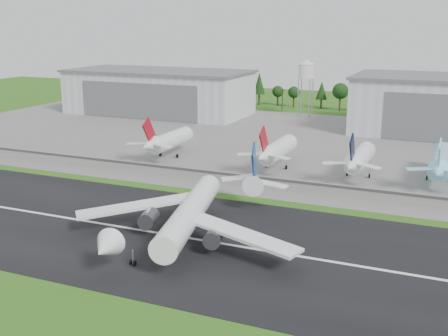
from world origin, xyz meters
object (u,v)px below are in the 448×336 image
at_px(parked_jet_red_b, 275,151).
at_px(main_airliner, 189,219).
at_px(parked_jet_red_a, 166,141).
at_px(parked_jet_navy, 358,159).
at_px(parked_jet_skyblue, 440,163).

bearing_deg(parked_jet_red_b, main_airliner, -88.60).
distance_m(parked_jet_red_a, parked_jet_navy, 68.45).
xyz_separation_m(parked_jet_navy, parked_jet_skyblue, (23.84, 5.02, 0.10)).
bearing_deg(main_airliner, parked_jet_red_b, -101.97).
bearing_deg(parked_jet_navy, parked_jet_red_b, 179.95).
relative_size(parked_jet_red_a, parked_jet_red_b, 1.00).
relative_size(parked_jet_navy, parked_jet_skyblue, 0.84).
bearing_deg(parked_jet_navy, parked_jet_red_a, 179.99).
height_order(parked_jet_navy, parked_jet_skyblue, parked_jet_skyblue).
xyz_separation_m(main_airliner, parked_jet_navy, (25.69, 66.99, 1.32)).
bearing_deg(parked_jet_skyblue, parked_jet_navy, -168.10).
bearing_deg(parked_jet_skyblue, parked_jet_red_a, -176.90).
distance_m(parked_jet_red_a, parked_jet_skyblue, 92.42).
distance_m(parked_jet_navy, parked_jet_skyblue, 24.36).
height_order(parked_jet_red_b, parked_jet_navy, parked_jet_red_b).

